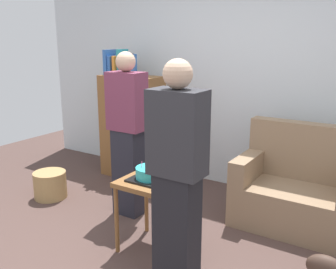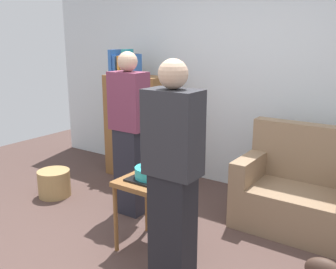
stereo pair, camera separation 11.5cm
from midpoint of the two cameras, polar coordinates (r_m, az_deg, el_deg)
name	(u,v)px [view 1 (the left image)]	position (r m, az deg, el deg)	size (l,w,h in m)	color
ground_plane	(136,266)	(3.19, -5.86, -19.04)	(8.00, 8.00, 0.00)	#4C3833
wall_back	(243,74)	(4.46, 10.44, 8.95)	(6.00, 0.10, 2.70)	silver
couch	(298,191)	(3.82, 18.11, -8.08)	(1.10, 0.70, 0.96)	#8C7054
bookshelf	(132,124)	(4.83, -6.18, 1.51)	(0.80, 0.36, 1.62)	brown
side_table	(152,191)	(3.17, -3.51, -8.42)	(0.48, 0.48, 0.62)	brown
birthday_cake	(152,174)	(3.12, -3.55, -5.93)	(0.32, 0.32, 0.17)	black
person_blowing_candles	(128,134)	(3.74, -6.98, 0.01)	(0.36, 0.22, 1.63)	#23232D
person_holding_cake	(177,181)	(2.52, 0.06, -7.04)	(0.36, 0.22, 1.63)	black
wicker_basket	(50,185)	(4.51, -18.01, -7.21)	(0.36, 0.36, 0.30)	#A88451
handbag	(325,268)	(3.17, 21.59, -18.18)	(0.28, 0.14, 0.20)	#473328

